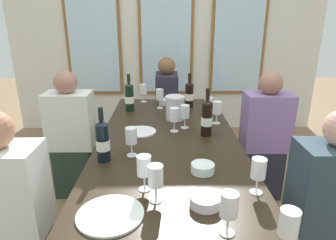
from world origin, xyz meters
TOP-DOWN VIEW (x-y plane):
  - ground_plane at (0.00, 0.00)m, footprint 12.00×12.00m
  - back_wall_with_windows at (0.00, 2.25)m, footprint 4.13×0.10m
  - dining_table at (0.00, 0.00)m, footprint 0.93×2.14m
  - white_plate_0 at (-0.25, -0.77)m, footprint 0.28×0.28m
  - white_plate_1 at (-0.20, 0.17)m, footprint 0.22×0.22m
  - metal_pitcher at (0.06, 0.45)m, footprint 0.16×0.16m
  - wine_bottle_0 at (0.20, 0.80)m, footprint 0.08×0.08m
  - wine_bottle_1 at (-0.33, 0.68)m, footprint 0.08×0.08m
  - wine_bottle_2 at (0.26, 0.10)m, footprint 0.08×0.08m
  - wine_bottle_3 at (-0.37, -0.27)m, footprint 0.08×0.08m
  - tasting_bowl_0 at (0.15, -0.70)m, footprint 0.14×0.14m
  - tasting_bowl_1 at (0.17, -0.41)m, footprint 0.12×0.12m
  - tasting_bowl_2 at (-0.02, 0.89)m, footprint 0.12×0.12m
  - wine_glass_0 at (0.39, -0.98)m, footprint 0.07×0.07m
  - wine_glass_1 at (-0.07, -0.67)m, footprint 0.07×0.07m
  - wine_glass_2 at (-0.12, -0.58)m, footprint 0.07×0.07m
  - wine_glass_3 at (0.40, -0.61)m, footprint 0.07×0.07m
  - wine_glass_4 at (0.37, 0.34)m, footprint 0.07×0.07m
  - wine_glass_5 at (0.33, 0.47)m, footprint 0.07×0.07m
  - wine_glass_6 at (0.12, 0.25)m, footprint 0.07×0.07m
  - wine_glass_7 at (0.04, 0.18)m, footprint 0.07×0.07m
  - wine_glass_8 at (-0.23, 0.97)m, footprint 0.07×0.07m
  - wine_glass_9 at (-0.22, -0.21)m, footprint 0.07×0.07m
  - wine_glass_10 at (0.21, -0.88)m, footprint 0.07×0.07m
  - wine_glass_11 at (-0.07, 0.76)m, footprint 0.07×0.07m
  - seated_person_0 at (-0.82, 0.57)m, footprint 0.38×0.24m
  - seated_person_1 at (0.82, 0.52)m, footprint 0.38×0.24m
  - seated_person_2 at (-0.82, -0.50)m, footprint 0.38×0.24m
  - seated_person_3 at (0.82, -0.50)m, footprint 0.38×0.24m
  - seated_person_4 at (0.00, 1.42)m, footprint 0.24×0.38m

SIDE VIEW (x-z plane):
  - ground_plane at x=0.00m, z-range 0.00..0.00m
  - seated_person_0 at x=-0.82m, z-range -0.03..1.08m
  - seated_person_1 at x=0.82m, z-range -0.03..1.08m
  - seated_person_2 at x=-0.82m, z-range -0.03..1.08m
  - seated_person_3 at x=0.82m, z-range -0.03..1.08m
  - seated_person_4 at x=0.00m, z-range -0.03..1.08m
  - dining_table at x=0.00m, z-range 0.30..1.04m
  - white_plate_0 at x=-0.25m, z-range 0.74..0.75m
  - white_plate_1 at x=-0.20m, z-range 0.74..0.75m
  - tasting_bowl_0 at x=0.15m, z-range 0.74..0.79m
  - tasting_bowl_1 at x=0.17m, z-range 0.74..0.79m
  - tasting_bowl_2 at x=-0.02m, z-range 0.74..0.79m
  - metal_pitcher at x=0.06m, z-range 0.74..0.93m
  - wine_bottle_0 at x=0.20m, z-range 0.70..1.01m
  - wine_glass_7 at x=0.04m, z-range 0.77..0.94m
  - wine_glass_11 at x=-0.07m, z-range 0.77..0.94m
  - wine_glass_9 at x=-0.22m, z-range 0.77..0.94m
  - wine_glass_8 at x=-0.23m, z-range 0.77..0.94m
  - wine_glass_3 at x=0.40m, z-range 0.77..0.94m
  - wine_glass_6 at x=0.12m, z-range 0.77..0.94m
  - wine_glass_0 at x=0.39m, z-range 0.77..0.94m
  - wine_glass_2 at x=-0.12m, z-range 0.77..0.94m
  - wine_glass_10 at x=0.21m, z-range 0.77..0.94m
  - wine_bottle_3 at x=-0.37m, z-range 0.70..1.02m
  - wine_glass_1 at x=-0.07m, z-range 0.77..0.95m
  - wine_glass_4 at x=0.37m, z-range 0.77..0.95m
  - wine_glass_5 at x=0.33m, z-range 0.77..0.95m
  - wine_bottle_1 at x=-0.33m, z-range 0.70..1.03m
  - wine_bottle_2 at x=0.26m, z-range 0.70..1.03m
  - back_wall_with_windows at x=0.00m, z-range 0.00..2.90m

